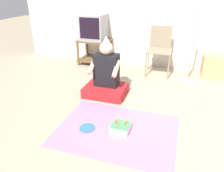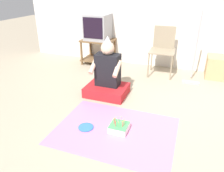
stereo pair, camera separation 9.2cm
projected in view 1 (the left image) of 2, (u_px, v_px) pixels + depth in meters
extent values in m
plane|color=tan|center=(159.00, 133.00, 2.43)|extent=(16.00, 16.00, 0.00)
cube|color=brown|center=(95.00, 40.00, 4.35)|extent=(0.62, 0.48, 0.03)
cube|color=brown|center=(95.00, 59.00, 4.52)|extent=(0.62, 0.48, 0.02)
cylinder|color=brown|center=(78.00, 53.00, 4.35)|extent=(0.04, 0.04, 0.50)
cylinder|color=brown|center=(104.00, 56.00, 4.19)|extent=(0.04, 0.04, 0.50)
cylinder|color=brown|center=(87.00, 48.00, 4.71)|extent=(0.04, 0.04, 0.50)
cylinder|color=brown|center=(111.00, 50.00, 4.55)|extent=(0.04, 0.04, 0.50)
cube|color=#99999E|center=(94.00, 27.00, 4.25)|extent=(0.45, 0.46, 0.48)
cube|color=black|center=(89.00, 28.00, 4.04)|extent=(0.39, 0.01, 0.38)
cube|color=gray|center=(159.00, 51.00, 3.82)|extent=(0.44, 0.43, 0.02)
cube|color=gray|center=(161.00, 37.00, 3.91)|extent=(0.38, 0.03, 0.40)
cylinder|color=gray|center=(146.00, 65.00, 3.80)|extent=(0.02, 0.02, 0.44)
cylinder|color=gray|center=(168.00, 67.00, 3.70)|extent=(0.02, 0.02, 0.44)
cylinder|color=gray|center=(148.00, 59.00, 4.13)|extent=(0.02, 0.02, 0.44)
cylinder|color=gray|center=(169.00, 60.00, 4.03)|extent=(0.02, 0.02, 0.44)
cube|color=tan|center=(219.00, 66.00, 3.84)|extent=(0.54, 0.39, 0.38)
cube|color=#B2ADA3|center=(188.00, 81.00, 3.67)|extent=(0.28, 0.09, 0.03)
cylinder|color=#B7B7BC|center=(193.00, 46.00, 3.52)|extent=(0.03, 0.24, 1.14)
cube|color=red|center=(106.00, 90.00, 3.24)|extent=(0.59, 0.47, 0.14)
cube|color=black|center=(107.00, 70.00, 3.15)|extent=(0.34, 0.21, 0.47)
sphere|color=beige|center=(106.00, 48.00, 3.01)|extent=(0.19, 0.19, 0.19)
cone|color=silver|center=(106.00, 39.00, 2.96)|extent=(0.10, 0.10, 0.09)
cylinder|color=beige|center=(92.00, 66.00, 3.08)|extent=(0.06, 0.25, 0.20)
cylinder|color=beige|center=(116.00, 69.00, 2.98)|extent=(0.06, 0.25, 0.20)
cube|color=pink|center=(117.00, 130.00, 2.46)|extent=(1.32, 0.99, 0.01)
cube|color=white|center=(121.00, 128.00, 2.44)|extent=(0.20, 0.20, 0.07)
cube|color=#4CB266|center=(121.00, 125.00, 2.42)|extent=(0.20, 0.20, 0.01)
cylinder|color=#EA4C4C|center=(125.00, 123.00, 2.39)|extent=(0.01, 0.01, 0.07)
sphere|color=#FFCC4C|center=(126.00, 120.00, 2.37)|extent=(0.01, 0.01, 0.01)
cylinder|color=#EA4C4C|center=(125.00, 121.00, 2.42)|extent=(0.01, 0.01, 0.07)
sphere|color=#FFCC4C|center=(125.00, 118.00, 2.40)|extent=(0.01, 0.01, 0.01)
cylinder|color=#E58CCC|center=(122.00, 120.00, 2.45)|extent=(0.01, 0.01, 0.07)
sphere|color=#FFCC4C|center=(123.00, 117.00, 2.43)|extent=(0.01, 0.01, 0.01)
cylinder|color=#E58CCC|center=(119.00, 120.00, 2.45)|extent=(0.01, 0.01, 0.07)
sphere|color=#FFCC4C|center=(119.00, 116.00, 2.44)|extent=(0.01, 0.01, 0.01)
cylinder|color=#EA4C4C|center=(116.00, 121.00, 2.43)|extent=(0.01, 0.01, 0.07)
sphere|color=#FFCC4C|center=(116.00, 118.00, 2.42)|extent=(0.01, 0.01, 0.01)
cylinder|color=#EA4C4C|center=(116.00, 122.00, 2.41)|extent=(0.01, 0.01, 0.07)
sphere|color=#FFCC4C|center=(116.00, 119.00, 2.39)|extent=(0.01, 0.01, 0.01)
cylinder|color=#EA4C4C|center=(117.00, 124.00, 2.37)|extent=(0.01, 0.01, 0.07)
sphere|color=#FFCC4C|center=(117.00, 121.00, 2.35)|extent=(0.01, 0.01, 0.01)
cylinder|color=#66C666|center=(120.00, 125.00, 2.36)|extent=(0.01, 0.01, 0.07)
sphere|color=#FFCC4C|center=(120.00, 122.00, 2.34)|extent=(0.01, 0.01, 0.01)
cylinder|color=#EA4C4C|center=(124.00, 124.00, 2.37)|extent=(0.01, 0.01, 0.07)
sphere|color=#FFCC4C|center=(124.00, 121.00, 2.35)|extent=(0.01, 0.01, 0.01)
cylinder|color=blue|center=(87.00, 128.00, 2.49)|extent=(0.18, 0.18, 0.01)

